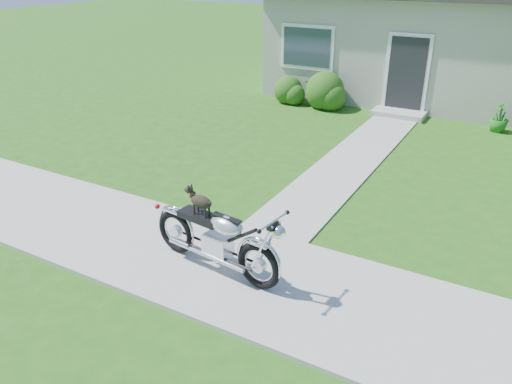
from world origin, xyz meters
The scene contains 8 objects.
ground centered at (0.00, 0.00, 0.00)m, with size 80.00×80.00×0.00m, color #235114.
sidewalk centered at (0.00, 0.00, 0.02)m, with size 24.00×2.20×0.04m, color #9E9B93.
walkway centered at (-1.50, 5.00, 0.01)m, with size 1.20×8.00×0.03m, color #9E9B93.
house centered at (0.00, 11.99, 2.16)m, with size 12.60×7.03×4.50m.
shrub_row centered at (0.07, 8.50, 0.45)m, with size 10.48×1.16×1.16m.
potted_plant_left centered at (-4.00, 8.55, 0.35)m, with size 0.63×0.55×0.70m, color #1F5B18.
potted_plant_right centered at (1.03, 8.55, 0.40)m, with size 0.45×0.45×0.80m, color #216D1E.
motorcycle_with_dog centered at (-1.70, -0.16, 0.55)m, with size 2.22×0.62×1.15m.
Camera 1 is at (1.64, -5.01, 3.99)m, focal length 35.00 mm.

